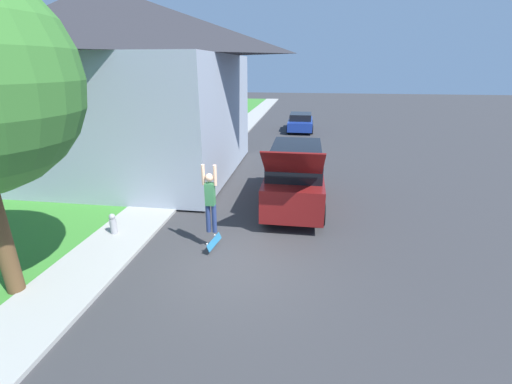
# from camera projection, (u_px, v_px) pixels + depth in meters

# --- Properties ---
(ground_plane) EXTENTS (120.00, 120.00, 0.00)m
(ground_plane) POSITION_uv_depth(u_px,v_px,m) (233.00, 263.00, 8.92)
(ground_plane) COLOR #333335
(lawn) EXTENTS (10.00, 80.00, 0.08)m
(lawn) POSITION_uv_depth(u_px,v_px,m) (89.00, 178.00, 15.57)
(lawn) COLOR #387F2D
(lawn) RESTS_ON ground_plane
(sidewalk) EXTENTS (1.80, 80.00, 0.10)m
(sidewalk) POSITION_uv_depth(u_px,v_px,m) (181.00, 182.00, 14.96)
(sidewalk) COLOR #9E9E99
(sidewalk) RESTS_ON ground_plane
(house) EXTENTS (11.77, 9.73, 7.95)m
(house) POSITION_uv_depth(u_px,v_px,m) (110.00, 81.00, 15.35)
(house) COLOR #99A3B2
(house) RESTS_ON lawn
(suv_parked) EXTENTS (2.09, 5.78, 2.78)m
(suv_parked) POSITION_uv_depth(u_px,v_px,m) (295.00, 175.00, 12.29)
(suv_parked) COLOR maroon
(suv_parked) RESTS_ON ground_plane
(car_down_street) EXTENTS (1.98, 4.29, 1.36)m
(car_down_street) POSITION_uv_depth(u_px,v_px,m) (300.00, 122.00, 26.85)
(car_down_street) COLOR navy
(car_down_street) RESTS_ON ground_plane
(skateboarder) EXTENTS (0.41, 0.22, 1.93)m
(skateboarder) POSITION_uv_depth(u_px,v_px,m) (210.00, 198.00, 9.17)
(skateboarder) COLOR navy
(skateboarder) RESTS_ON ground_plane
(skateboard) EXTENTS (0.27, 0.76, 0.28)m
(skateboard) POSITION_uv_depth(u_px,v_px,m) (214.00, 242.00, 9.52)
(skateboard) COLOR #236B99
(skateboard) RESTS_ON ground_plane
(fire_hydrant) EXTENTS (0.20, 0.20, 0.63)m
(fire_hydrant) POSITION_uv_depth(u_px,v_px,m) (113.00, 224.00, 10.22)
(fire_hydrant) COLOR #99999E
(fire_hydrant) RESTS_ON sidewalk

